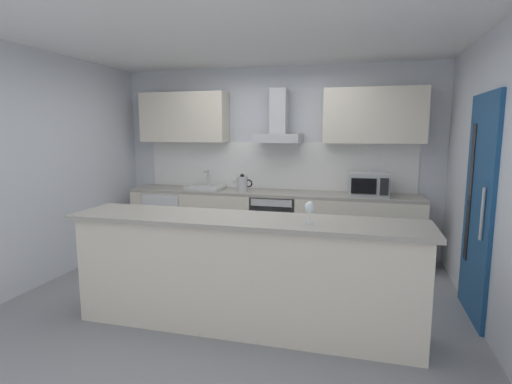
{
  "coord_description": "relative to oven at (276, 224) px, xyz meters",
  "views": [
    {
      "loc": [
        1.21,
        -3.86,
        1.72
      ],
      "look_at": [
        0.07,
        0.4,
        1.05
      ],
      "focal_mm": 28.32,
      "sensor_mm": 36.0,
      "label": 1
    }
  ],
  "objects": [
    {
      "name": "backsplash_tile",
      "position": [
        -0.08,
        0.33,
        0.77
      ],
      "size": [
        3.82,
        0.02,
        0.66
      ],
      "primitive_type": "cube",
      "color": "white"
    },
    {
      "name": "wine_glass",
      "position": [
        0.73,
        -2.14,
        0.65
      ],
      "size": [
        0.08,
        0.08,
        0.18
      ],
      "color": "silver",
      "rests_on": "counter_island"
    },
    {
      "name": "ceiling",
      "position": [
        -0.08,
        -1.42,
        2.15
      ],
      "size": [
        5.5,
        4.52,
        0.02
      ],
      "primitive_type": "cube",
      "color": "white"
    },
    {
      "name": "upper_cabinets",
      "position": [
        -0.08,
        0.18,
        1.45
      ],
      "size": [
        3.9,
        0.32,
        0.7
      ],
      "color": "beige"
    },
    {
      "name": "counter_back",
      "position": [
        -0.08,
        0.03,
        -0.01
      ],
      "size": [
        3.96,
        0.6,
        0.9
      ],
      "color": "beige",
      "rests_on": "ground"
    },
    {
      "name": "oven",
      "position": [
        0.0,
        0.0,
        0.0
      ],
      "size": [
        0.6,
        0.62,
        0.8
      ],
      "color": "slate",
      "rests_on": "ground"
    },
    {
      "name": "kettle",
      "position": [
        -0.46,
        -0.03,
        0.55
      ],
      "size": [
        0.29,
        0.15,
        0.24
      ],
      "color": "#B7BABC",
      "rests_on": "counter_back"
    },
    {
      "name": "refrigerator",
      "position": [
        -1.59,
        -0.0,
        -0.03
      ],
      "size": [
        0.58,
        0.6,
        0.85
      ],
      "color": "white",
      "rests_on": "ground"
    },
    {
      "name": "wall_left",
      "position": [
        -2.39,
        -1.42,
        0.84
      ],
      "size": [
        0.12,
        4.52,
        2.6
      ],
      "primitive_type": "cube",
      "color": "silver",
      "rests_on": "ground"
    },
    {
      "name": "side_door",
      "position": [
        2.15,
        -1.28,
        0.57
      ],
      "size": [
        0.08,
        0.85,
        2.05
      ],
      "color": "navy",
      "rests_on": "ground"
    },
    {
      "name": "ground",
      "position": [
        -0.08,
        -1.42,
        -0.47
      ],
      "size": [
        5.5,
        4.52,
        0.02
      ],
      "primitive_type": "cube",
      "color": "gray"
    },
    {
      "name": "microwave",
      "position": [
        1.2,
        -0.03,
        0.59
      ],
      "size": [
        0.5,
        0.38,
        0.3
      ],
      "color": "#B7BABC",
      "rests_on": "counter_back"
    },
    {
      "name": "range_hood",
      "position": [
        0.0,
        0.13,
        1.33
      ],
      "size": [
        0.62,
        0.45,
        0.72
      ],
      "color": "#B7BABC"
    },
    {
      "name": "counter_island",
      "position": [
        0.17,
        -2.06,
        0.04
      ],
      "size": [
        3.06,
        0.64,
        0.99
      ],
      "color": "beige",
      "rests_on": "ground"
    },
    {
      "name": "sink",
      "position": [
        -1.02,
        0.01,
        0.47
      ],
      "size": [
        0.5,
        0.4,
        0.26
      ],
      "color": "silver",
      "rests_on": "counter_back"
    },
    {
      "name": "wall_back",
      "position": [
        -0.08,
        0.41,
        0.84
      ],
      "size": [
        5.5,
        0.12,
        2.6
      ],
      "primitive_type": "cube",
      "color": "silver",
      "rests_on": "ground"
    },
    {
      "name": "wall_right",
      "position": [
        2.23,
        -1.42,
        0.84
      ],
      "size": [
        0.12,
        4.52,
        2.6
      ],
      "primitive_type": "cube",
      "color": "silver",
      "rests_on": "ground"
    }
  ]
}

